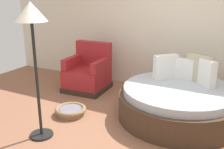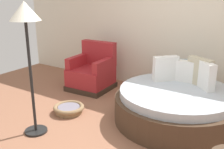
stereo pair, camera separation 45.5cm
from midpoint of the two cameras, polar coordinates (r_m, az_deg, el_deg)
ground_plane at (r=3.90m, az=6.94°, el=-12.79°), size 8.00×8.00×0.02m
back_wall at (r=5.30m, az=17.50°, el=10.05°), size 8.00×0.12×2.66m
round_daybed at (r=4.31m, az=16.51°, el=-6.09°), size 1.88×1.88×0.95m
red_armchair at (r=5.47m, az=-1.85°, el=0.33°), size 0.84×0.84×0.94m
pet_basket at (r=4.49m, az=-6.30°, el=-7.30°), size 0.51×0.51×0.13m
floor_lamp at (r=3.55m, az=-14.35°, el=10.25°), size 0.40×0.40×1.82m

